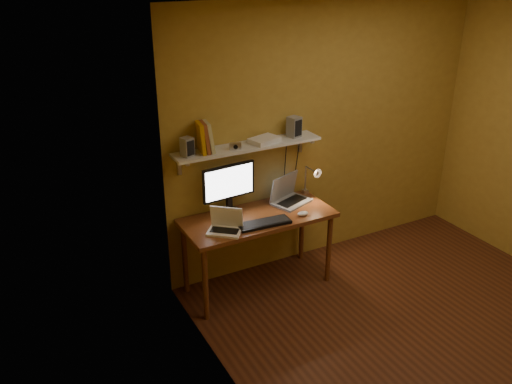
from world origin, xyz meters
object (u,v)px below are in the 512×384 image
desk (258,224)px  speaker_left (187,147)px  wall_shelf (248,147)px  laptop (288,195)px  router (264,140)px  desk_lamp (312,177)px  netbook (225,225)px  mouse (303,214)px  monitor (229,186)px  speaker_right (294,127)px  shelf_camera (235,146)px  keyboard (264,223)px

desk → speaker_left: (-0.58, 0.18, 0.79)m
wall_shelf → laptop: (0.40, -0.06, -0.54)m
laptop → router: size_ratio=1.59×
laptop → desk_lamp: bearing=-23.0°
netbook → mouse: netbook is taller
monitor → desk_lamp: size_ratio=1.39×
wall_shelf → desk_lamp: size_ratio=3.73×
wall_shelf → router: bearing=-3.5°
desk_lamp → laptop: bearing=177.3°
speaker_right → router: size_ratio=0.71×
monitor → speaker_left: (-0.38, -0.01, 0.44)m
wall_shelf → shelf_camera: (-0.16, -0.06, 0.05)m
shelf_camera → speaker_left: bearing=174.2°
keyboard → mouse: (0.40, -0.01, 0.01)m
keyboard → shelf_camera: 0.72m
mouse → laptop: bearing=88.6°
desk_lamp → shelf_camera: 0.93m
router → speaker_right: bearing=2.3°
monitor → speaker_right: (0.68, 0.01, 0.46)m
monitor → shelf_camera: bearing=-53.5°
netbook → router: bearing=68.8°
shelf_camera → desk: bearing=-40.3°
speaker_right → monitor: bearing=166.0°
wall_shelf → monitor: (-0.20, -0.01, -0.34)m
desk → router: bearing=48.6°
desk → shelf_camera: (-0.16, 0.13, 0.74)m
netbook → speaker_right: bearing=59.8°
desk → keyboard: keyboard is taller
mouse → desk_lamp: (0.29, 0.31, 0.19)m
wall_shelf → speaker_right: speaker_right is taller
laptop → desk_lamp: desk_lamp is taller
desk → desk_lamp: 0.73m
speaker_left → speaker_right: speaker_right is taller
monitor → shelf_camera: (0.05, -0.05, 0.39)m
netbook → speaker_left: bearing=164.3°
keyboard → speaker_right: bearing=40.4°
router → keyboard: bearing=-118.8°
desk → speaker_right: size_ratio=7.34×
laptop → shelf_camera: (-0.56, -0.01, 0.59)m
laptop → keyboard: (-0.44, -0.31, -0.06)m
keyboard → wall_shelf: bearing=89.4°
desk_lamp → keyboard: bearing=-156.6°
desk → speaker_right: speaker_right is taller
netbook → speaker_right: (0.86, 0.31, 0.66)m
netbook → speaker_left: (-0.20, 0.29, 0.65)m
laptop → keyboard: bearing=-164.6°
desk → wall_shelf: (0.00, 0.19, 0.69)m
netbook → desk_lamp: (1.04, 0.24, 0.15)m
desk → monitor: size_ratio=2.69×
desk → speaker_left: bearing=163.2°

